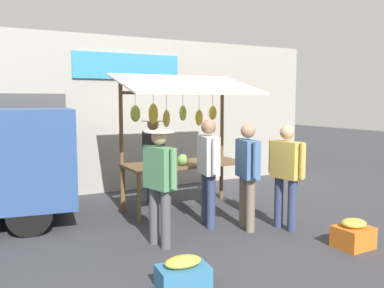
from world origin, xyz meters
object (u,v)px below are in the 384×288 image
object	(u,v)px
vendor_with_sunhat	(153,153)
shopper_in_striped_shirt	(160,177)
market_stall	(182,126)
shopper_with_shopping_bag	(286,169)
shopper_in_grey_tee	(208,164)
produce_crate_side	(353,234)
shopper_with_ponytail	(247,168)
produce_crate_near	(183,273)

from	to	relation	value
vendor_with_sunhat	shopper_in_striped_shirt	bearing A→B (deg)	-27.26
market_stall	shopper_with_shopping_bag	xyz separation A→B (m)	(-0.90, 1.81, -0.61)
shopper_in_grey_tee	produce_crate_side	distance (m)	2.34
shopper_in_grey_tee	shopper_with_ponytail	distance (m)	0.63
vendor_with_sunhat	shopper_in_grey_tee	distance (m)	1.82
shopper_with_shopping_bag	produce_crate_near	size ratio (longest dim) A/B	2.79
vendor_with_sunhat	shopper_with_ponytail	bearing A→B (deg)	9.14
shopper_with_shopping_bag	produce_crate_near	world-z (taller)	shopper_with_shopping_bag
shopper_with_shopping_bag	produce_crate_side	size ratio (longest dim) A/B	3.32
market_stall	shopper_in_striped_shirt	xyz separation A→B (m)	(1.15, 1.59, -0.59)
market_stall	shopper_in_striped_shirt	distance (m)	2.05
produce_crate_near	produce_crate_side	size ratio (longest dim) A/B	1.19
vendor_with_sunhat	shopper_in_striped_shirt	size ratio (longest dim) A/B	1.01
shopper_with_shopping_bag	vendor_with_sunhat	bearing A→B (deg)	15.65
market_stall	produce_crate_side	world-z (taller)	market_stall
produce_crate_side	produce_crate_near	bearing A→B (deg)	-0.17
shopper_in_striped_shirt	produce_crate_side	distance (m)	2.78
market_stall	shopper_in_grey_tee	size ratio (longest dim) A/B	1.46
shopper_in_grey_tee	produce_crate_side	xyz separation A→B (m)	(-1.26, 1.80, -0.82)
market_stall	shopper_in_grey_tee	bearing A→B (deg)	85.58
market_stall	shopper_in_striped_shirt	size ratio (longest dim) A/B	1.52
shopper_in_striped_shirt	shopper_with_ponytail	bearing A→B (deg)	-101.21
vendor_with_sunhat	produce_crate_side	distance (m)	3.97
shopper_in_striped_shirt	produce_crate_side	size ratio (longest dim) A/B	3.32
shopper_in_grey_tee	produce_crate_side	world-z (taller)	shopper_in_grey_tee
shopper_in_striped_shirt	market_stall	bearing A→B (deg)	-48.88
market_stall	produce_crate_near	distance (m)	3.52
shopper_with_ponytail	produce_crate_side	size ratio (longest dim) A/B	3.37
shopper_in_grey_tee	shopper_with_ponytail	world-z (taller)	shopper_in_grey_tee
shopper_in_striped_shirt	produce_crate_side	xyz separation A→B (m)	(-2.32, 1.31, -0.78)
shopper_with_ponytail	market_stall	bearing A→B (deg)	26.22
shopper_with_shopping_bag	shopper_with_ponytail	size ratio (longest dim) A/B	0.98
vendor_with_sunhat	shopper_with_ponytail	xyz separation A→B (m)	(-0.64, 2.25, -0.02)
shopper_in_striped_shirt	produce_crate_near	bearing A→B (deg)	153.91
shopper_in_grey_tee	shopper_with_shopping_bag	bearing A→B (deg)	-114.14
market_stall	produce_crate_near	size ratio (longest dim) A/B	4.26
market_stall	vendor_with_sunhat	size ratio (longest dim) A/B	1.50
market_stall	shopper_in_grey_tee	world-z (taller)	market_stall
shopper_with_shopping_bag	shopper_in_striped_shirt	bearing A→B (deg)	74.48
shopper_with_ponytail	produce_crate_side	xyz separation A→B (m)	(-0.82, 1.36, -0.78)
vendor_with_sunhat	shopper_with_shopping_bag	size ratio (longest dim) A/B	1.01
produce_crate_near	market_stall	bearing A→B (deg)	-116.55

